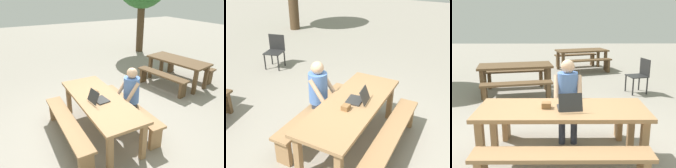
# 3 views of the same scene
# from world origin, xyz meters

# --- Properties ---
(ground_plane) EXTENTS (30.00, 30.00, 0.00)m
(ground_plane) POSITION_xyz_m (0.00, 0.00, 0.00)
(ground_plane) COLOR gray
(picnic_table_front) EXTENTS (2.17, 0.81, 0.74)m
(picnic_table_front) POSITION_xyz_m (0.00, 0.00, 0.64)
(picnic_table_front) COLOR #9E754C
(picnic_table_front) RESTS_ON ground
(bench_near) EXTENTS (1.97, 0.30, 0.47)m
(bench_near) POSITION_xyz_m (0.00, -0.65, 0.36)
(bench_near) COLOR #9E754C
(bench_near) RESTS_ON ground
(bench_far) EXTENTS (1.97, 0.30, 0.47)m
(bench_far) POSITION_xyz_m (0.00, 0.65, 0.36)
(bench_far) COLOR #9E754C
(bench_far) RESTS_ON ground
(laptop) EXTENTS (0.32, 0.35, 0.23)m
(laptop) POSITION_xyz_m (0.09, -0.07, 0.80)
(laptop) COLOR #2D2D2D
(laptop) RESTS_ON picnic_table_front
(small_pouch) EXTENTS (0.12, 0.10, 0.07)m
(small_pouch) POSITION_xyz_m (-0.20, 0.00, 0.78)
(small_pouch) COLOR olive
(small_pouch) RESTS_ON picnic_table_front
(person_seated) EXTENTS (0.42, 0.41, 1.26)m
(person_seated) POSITION_xyz_m (0.08, 0.61, 0.74)
(person_seated) COLOR #333847
(person_seated) RESTS_ON ground
(plastic_chair) EXTENTS (0.53, 0.53, 0.85)m
(plastic_chair) POSITION_xyz_m (1.93, 3.17, 0.46)
(plastic_chair) COLOR #262626
(plastic_chair) RESTS_ON ground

